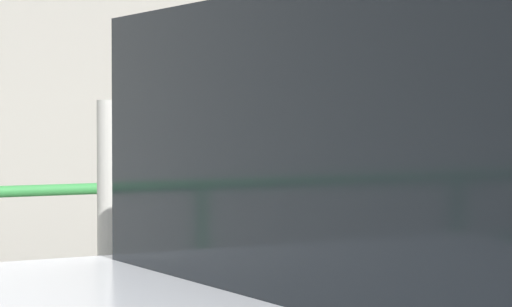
% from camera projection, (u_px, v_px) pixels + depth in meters
% --- Properties ---
extents(parking_meter, '(0.16, 0.17, 1.53)m').
position_uv_depth(parking_meter, '(340.00, 190.00, 4.23)').
color(parking_meter, slate).
rests_on(parking_meter, sidewalk_curb).
extents(pedestrian_at_meter, '(0.60, 0.46, 1.62)m').
position_uv_depth(pedestrian_at_meter, '(177.00, 243.00, 3.92)').
color(pedestrian_at_meter, slate).
rests_on(pedestrian_at_meter, sidewalk_curb).
extents(background_railing, '(24.06, 0.06, 1.00)m').
position_uv_depth(background_railing, '(76.00, 238.00, 6.06)').
color(background_railing, '#2D7A38').
rests_on(background_railing, sidewalk_curb).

